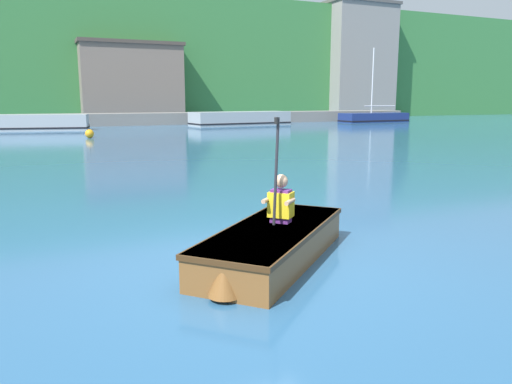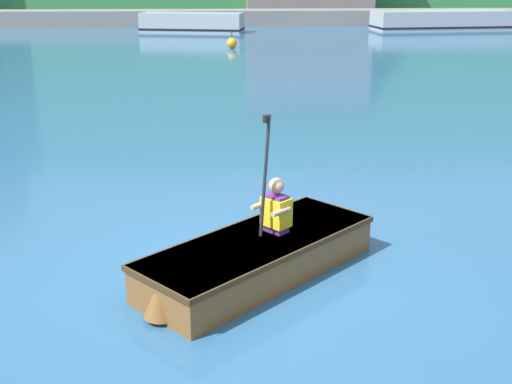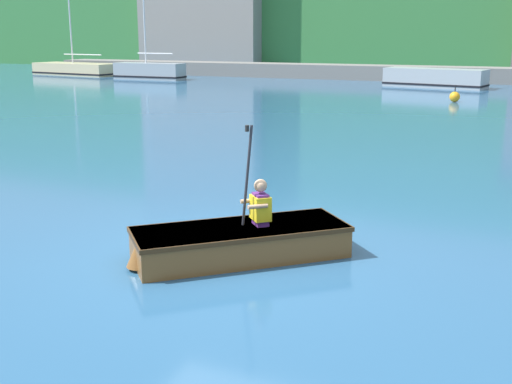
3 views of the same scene
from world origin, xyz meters
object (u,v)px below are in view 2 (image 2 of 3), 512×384
(moored_boat_dock_west_inner, at_px, (442,21))
(channel_buoy, at_px, (232,43))
(moored_boat_dock_center_near, at_px, (192,23))
(rowboat_foreground, at_px, (256,255))
(person_paddler, at_px, (276,208))

(moored_boat_dock_west_inner, distance_m, channel_buoy, 14.66)
(moored_boat_dock_center_near, xyz_separation_m, rowboat_foreground, (1.83, -29.15, -0.23))
(rowboat_foreground, distance_m, person_paddler, 0.55)
(channel_buoy, bearing_deg, rowboat_foreground, -90.41)
(rowboat_foreground, height_order, person_paddler, person_paddler)
(rowboat_foreground, bearing_deg, moored_boat_dock_center_near, 93.59)
(moored_boat_dock_center_near, relative_size, rowboat_foreground, 2.08)
(rowboat_foreground, relative_size, person_paddler, 2.07)
(moored_boat_dock_center_near, xyz_separation_m, channel_buoy, (1.98, -7.69, -0.25))
(moored_boat_dock_center_near, distance_m, channel_buoy, 7.94)
(rowboat_foreground, distance_m, channel_buoy, 21.46)
(channel_buoy, bearing_deg, person_paddler, -89.82)
(moored_boat_dock_west_inner, xyz_separation_m, rowboat_foreground, (-12.02, -30.06, -0.24))
(rowboat_foreground, bearing_deg, person_paddler, 42.80)
(moored_boat_dock_west_inner, bearing_deg, person_paddler, -111.57)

